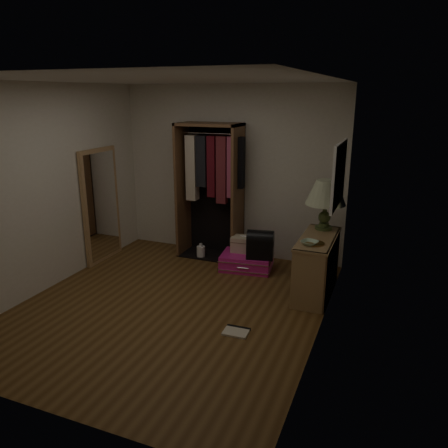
{
  "coord_description": "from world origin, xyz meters",
  "views": [
    {
      "loc": [
        2.36,
        -4.19,
        2.46
      ],
      "look_at": [
        0.3,
        0.95,
        0.8
      ],
      "focal_mm": 35.0,
      "sensor_mm": 36.0,
      "label": 1
    }
  ],
  "objects_px": {
    "black_bag": "(260,244)",
    "white_jug": "(201,252)",
    "open_wardrobe": "(212,179)",
    "train_case": "(243,244)",
    "floor_mirror": "(101,206)",
    "pink_suitcase": "(247,261)",
    "table_lamp": "(326,194)",
    "console_bookshelf": "(317,263)"
  },
  "relations": [
    {
      "from": "console_bookshelf",
      "to": "pink_suitcase",
      "type": "distance_m",
      "value": 1.18
    },
    {
      "from": "console_bookshelf",
      "to": "train_case",
      "type": "distance_m",
      "value": 1.26
    },
    {
      "from": "open_wardrobe",
      "to": "table_lamp",
      "type": "height_order",
      "value": "open_wardrobe"
    },
    {
      "from": "console_bookshelf",
      "to": "black_bag",
      "type": "height_order",
      "value": "console_bookshelf"
    },
    {
      "from": "black_bag",
      "to": "white_jug",
      "type": "height_order",
      "value": "black_bag"
    },
    {
      "from": "open_wardrobe",
      "to": "table_lamp",
      "type": "bearing_deg",
      "value": -12.44
    },
    {
      "from": "open_wardrobe",
      "to": "train_case",
      "type": "bearing_deg",
      "value": -22.29
    },
    {
      "from": "pink_suitcase",
      "to": "white_jug",
      "type": "relative_size",
      "value": 3.53
    },
    {
      "from": "open_wardrobe",
      "to": "white_jug",
      "type": "height_order",
      "value": "open_wardrobe"
    },
    {
      "from": "console_bookshelf",
      "to": "table_lamp",
      "type": "height_order",
      "value": "table_lamp"
    },
    {
      "from": "floor_mirror",
      "to": "table_lamp",
      "type": "relative_size",
      "value": 2.61
    },
    {
      "from": "white_jug",
      "to": "open_wardrobe",
      "type": "bearing_deg",
      "value": 55.36
    },
    {
      "from": "console_bookshelf",
      "to": "open_wardrobe",
      "type": "height_order",
      "value": "open_wardrobe"
    },
    {
      "from": "console_bookshelf",
      "to": "train_case",
      "type": "height_order",
      "value": "console_bookshelf"
    },
    {
      "from": "floor_mirror",
      "to": "train_case",
      "type": "height_order",
      "value": "floor_mirror"
    },
    {
      "from": "console_bookshelf",
      "to": "train_case",
      "type": "xyz_separation_m",
      "value": [
        -1.16,
        0.48,
        -0.05
      ]
    },
    {
      "from": "black_bag",
      "to": "open_wardrobe",
      "type": "bearing_deg",
      "value": 145.15
    },
    {
      "from": "console_bookshelf",
      "to": "open_wardrobe",
      "type": "bearing_deg",
      "value": 157.47
    },
    {
      "from": "floor_mirror",
      "to": "open_wardrobe",
      "type": "bearing_deg",
      "value": 27.62
    },
    {
      "from": "open_wardrobe",
      "to": "pink_suitcase",
      "type": "relative_size",
      "value": 2.56
    },
    {
      "from": "pink_suitcase",
      "to": "train_case",
      "type": "relative_size",
      "value": 2.24
    },
    {
      "from": "black_bag",
      "to": "pink_suitcase",
      "type": "bearing_deg",
      "value": 152.3
    },
    {
      "from": "pink_suitcase",
      "to": "console_bookshelf",
      "type": "bearing_deg",
      "value": -27.97
    },
    {
      "from": "table_lamp",
      "to": "open_wardrobe",
      "type": "bearing_deg",
      "value": 167.56
    },
    {
      "from": "table_lamp",
      "to": "white_jug",
      "type": "distance_m",
      "value": 2.21
    },
    {
      "from": "pink_suitcase",
      "to": "table_lamp",
      "type": "distance_m",
      "value": 1.55
    },
    {
      "from": "floor_mirror",
      "to": "white_jug",
      "type": "relative_size",
      "value": 7.48
    },
    {
      "from": "open_wardrobe",
      "to": "black_bag",
      "type": "relative_size",
      "value": 4.96
    },
    {
      "from": "console_bookshelf",
      "to": "black_bag",
      "type": "xyz_separation_m",
      "value": [
        -0.85,
        0.34,
        0.04
      ]
    },
    {
      "from": "floor_mirror",
      "to": "pink_suitcase",
      "type": "relative_size",
      "value": 2.12
    },
    {
      "from": "train_case",
      "to": "white_jug",
      "type": "height_order",
      "value": "train_case"
    },
    {
      "from": "train_case",
      "to": "black_bag",
      "type": "bearing_deg",
      "value": -30.08
    },
    {
      "from": "black_bag",
      "to": "white_jug",
      "type": "bearing_deg",
      "value": 156.24
    },
    {
      "from": "black_bag",
      "to": "table_lamp",
      "type": "relative_size",
      "value": 0.64
    },
    {
      "from": "black_bag",
      "to": "train_case",
      "type": "bearing_deg",
      "value": 142.89
    },
    {
      "from": "floor_mirror",
      "to": "white_jug",
      "type": "bearing_deg",
      "value": 23.9
    },
    {
      "from": "floor_mirror",
      "to": "train_case",
      "type": "bearing_deg",
      "value": 14.09
    },
    {
      "from": "train_case",
      "to": "console_bookshelf",
      "type": "bearing_deg",
      "value": -27.02
    },
    {
      "from": "open_wardrobe",
      "to": "pink_suitcase",
      "type": "height_order",
      "value": "open_wardrobe"
    },
    {
      "from": "train_case",
      "to": "table_lamp",
      "type": "bearing_deg",
      "value": -11.32
    },
    {
      "from": "pink_suitcase",
      "to": "train_case",
      "type": "height_order",
      "value": "train_case"
    },
    {
      "from": "black_bag",
      "to": "floor_mirror",
      "type": "bearing_deg",
      "value": 177.53
    }
  ]
}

